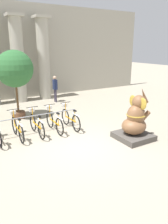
% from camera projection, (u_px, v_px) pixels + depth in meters
% --- Properties ---
extents(ground_plane, '(60.00, 60.00, 0.00)m').
position_uv_depth(ground_plane, '(80.00, 146.00, 7.66)').
color(ground_plane, '#9E937F').
extents(building_facade, '(20.00, 0.20, 6.00)m').
position_uv_depth(building_facade, '(13.00, 52.00, 13.88)').
color(building_facade, '#A39E8E').
rests_on(building_facade, ground_plane).
extents(column_middle, '(0.96, 0.96, 5.16)m').
position_uv_depth(column_middle, '(18.00, 59.00, 13.17)').
color(column_middle, '#ADA899').
rests_on(column_middle, ground_plane).
extents(column_right, '(0.96, 0.96, 5.16)m').
position_uv_depth(column_right, '(43.00, 58.00, 13.96)').
color(column_right, '#ADA899').
rests_on(column_right, ground_plane).
extents(bike_rack, '(3.57, 0.05, 0.77)m').
position_uv_depth(bike_rack, '(35.00, 119.00, 8.65)').
color(bike_rack, gray).
rests_on(bike_rack, ground_plane).
extents(bicycle_1, '(0.48, 1.72, 1.04)m').
position_uv_depth(bicycle_1, '(17.00, 128.00, 8.25)').
color(bicycle_1, black).
rests_on(bicycle_1, ground_plane).
extents(bicycle_2, '(0.48, 1.72, 1.04)m').
position_uv_depth(bicycle_2, '(37.00, 124.00, 8.59)').
color(bicycle_2, black).
rests_on(bicycle_2, ground_plane).
extents(bicycle_3, '(0.48, 1.72, 1.04)m').
position_uv_depth(bicycle_3, '(54.00, 121.00, 8.94)').
color(bicycle_3, black).
rests_on(bicycle_3, ground_plane).
extents(bicycle_4, '(0.48, 1.72, 1.04)m').
position_uv_depth(bicycle_4, '(70.00, 118.00, 9.30)').
color(bicycle_4, black).
rests_on(bicycle_4, ground_plane).
extents(elephant_statue, '(1.24, 1.24, 1.96)m').
position_uv_depth(elephant_statue, '(135.00, 122.00, 8.13)').
color(elephant_statue, '#4C4742').
rests_on(elephant_statue, ground_plane).
extents(person_pedestrian, '(0.22, 0.47, 1.63)m').
position_uv_depth(person_pedestrian, '(55.00, 87.00, 13.47)').
color(person_pedestrian, '#383342').
rests_on(person_pedestrian, ground_plane).
extents(potted_tree, '(1.71, 1.71, 3.23)m').
position_uv_depth(potted_tree, '(15.00, 70.00, 10.06)').
color(potted_tree, brown).
rests_on(potted_tree, ground_plane).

